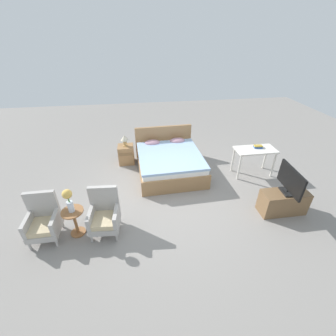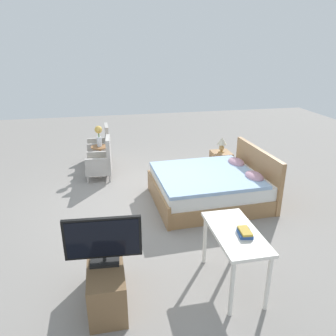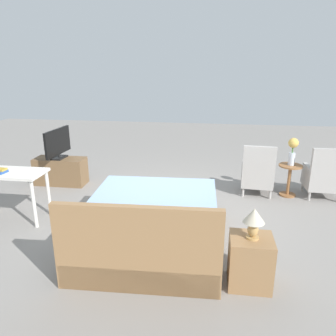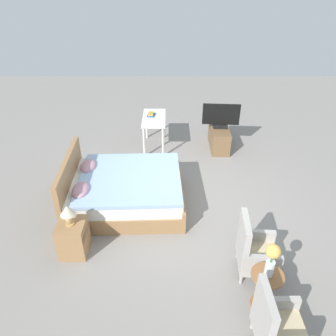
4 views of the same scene
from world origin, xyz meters
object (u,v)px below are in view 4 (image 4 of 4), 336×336
object	(u,v)px
table_lamp	(68,212)
vanity_desk	(154,122)
armchair_by_window_left	(277,327)
book_stack	(151,114)
armchair_by_window_right	(254,252)
nightstand	(73,238)
bed	(124,190)
flower_vase	(272,258)
tv_stand	(219,137)
side_table	(265,286)
tv_flatscreen	(221,115)

from	to	relation	value
table_lamp	vanity_desk	world-z (taller)	table_lamp
armchair_by_window_left	book_stack	size ratio (longest dim) A/B	3.98
armchair_by_window_right	nightstand	size ratio (longest dim) A/B	1.68
bed	flower_vase	world-z (taller)	flower_vase
nightstand	table_lamp	distance (m)	0.49
bed	vanity_desk	distance (m)	2.27
flower_vase	vanity_desk	size ratio (longest dim) A/B	0.46
tv_stand	bed	bearing A→B (deg)	137.44
side_table	book_stack	world-z (taller)	book_stack
armchair_by_window_left	table_lamp	xyz separation A→B (m)	(1.46, 2.59, 0.39)
table_lamp	vanity_desk	distance (m)	3.53
side_table	armchair_by_window_left	bearing A→B (deg)	178.60
flower_vase	tv_stand	xyz separation A→B (m)	(4.24, 0.01, -0.60)
tv_stand	book_stack	size ratio (longest dim) A/B	4.16
table_lamp	tv_flatscreen	distance (m)	4.22
flower_vase	nightstand	distance (m)	2.82
armchair_by_window_left	flower_vase	distance (m)	0.73
flower_vase	table_lamp	bearing A→B (deg)	70.70
tv_flatscreen	vanity_desk	size ratio (longest dim) A/B	0.80
nightstand	tv_flatscreen	bearing A→B (deg)	-37.94
vanity_desk	book_stack	distance (m)	0.18
side_table	vanity_desk	size ratio (longest dim) A/B	0.54
armchair_by_window_right	table_lamp	distance (m)	2.64
armchair_by_window_left	table_lamp	world-z (taller)	armchair_by_window_left
armchair_by_window_left	tv_flatscreen	world-z (taller)	tv_flatscreen
armchair_by_window_left	tv_stand	size ratio (longest dim) A/B	0.96
armchair_by_window_right	vanity_desk	distance (m)	4.03
bed	flower_vase	size ratio (longest dim) A/B	4.30
flower_vase	tv_flatscreen	size ratio (longest dim) A/B	0.57
tv_flatscreen	side_table	bearing A→B (deg)	-179.91
flower_vase	bed	bearing A→B (deg)	43.71
flower_vase	vanity_desk	bearing A→B (deg)	19.60
nightstand	tv_stand	size ratio (longest dim) A/B	0.57
armchair_by_window_right	tv_stand	size ratio (longest dim) A/B	0.96
bed	armchair_by_window_left	distance (m)	3.29
armchair_by_window_left	vanity_desk	world-z (taller)	armchair_by_window_left
armchair_by_window_right	flower_vase	bearing A→B (deg)	-178.63
flower_vase	book_stack	bearing A→B (deg)	20.04
bed	vanity_desk	size ratio (longest dim) A/B	1.97
bed	table_lamp	bearing A→B (deg)	152.27
armchair_by_window_left	table_lamp	distance (m)	3.00
side_table	nightstand	size ratio (longest dim) A/B	1.03
book_stack	bed	bearing A→B (deg)	170.17
armchair_by_window_right	vanity_desk	size ratio (longest dim) A/B	0.88
armchair_by_window_right	table_lamp	world-z (taller)	armchair_by_window_right
side_table	tv_stand	xyz separation A→B (m)	(4.24, 0.01, -0.10)
flower_vase	tv_flatscreen	world-z (taller)	tv_flatscreen
bed	flower_vase	xyz separation A→B (m)	(-2.08, -1.99, 0.56)
armchair_by_window_right	nightstand	bearing A→B (deg)	82.05
tv_flatscreen	book_stack	distance (m)	1.59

